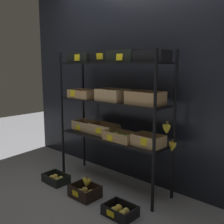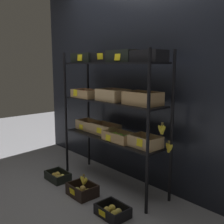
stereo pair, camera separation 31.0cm
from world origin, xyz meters
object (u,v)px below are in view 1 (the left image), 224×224
Objects in this scene: display_rack at (113,99)px; crate_ground_center_apple_gold at (120,211)px; banana_bunch_loose at (87,182)px; crate_ground_apple_gold at (56,179)px; crate_ground_left_apple_gold at (85,192)px.

display_rack reaches higher than crate_ground_center_apple_gold.
crate_ground_center_apple_gold is 2.23× the size of banana_bunch_loose.
banana_bunch_loose is at bearing -0.97° from crate_ground_apple_gold.
crate_ground_left_apple_gold is at bearing -90.36° from display_rack.
banana_bunch_loose is (-0.49, 0.02, 0.14)m from crate_ground_center_apple_gold.
display_rack is 0.96m from banana_bunch_loose.
banana_bunch_loose is at bearing -85.62° from display_rack.
display_rack reaches higher than banana_bunch_loose.
banana_bunch_loose is at bearing -6.11° from crate_ground_left_apple_gold.
display_rack is 1.08m from crate_ground_left_apple_gold.
crate_ground_apple_gold is at bearing 179.03° from banana_bunch_loose.
crate_ground_left_apple_gold is 0.53m from crate_ground_center_apple_gold.
crate_ground_center_apple_gold is at bearing -2.18° from banana_bunch_loose.
banana_bunch_loose reaches higher than crate_ground_apple_gold.
crate_ground_apple_gold is at bearing -140.69° from display_rack.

